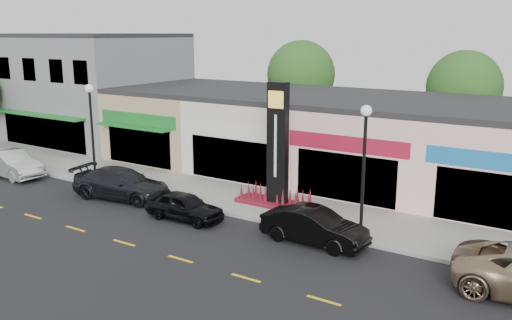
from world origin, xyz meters
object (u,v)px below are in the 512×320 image
object	(u,v)px
car_dark_sedan	(122,184)
car_black_sedan	(185,206)
lamp_east_near	(364,159)
car_white_van	(11,164)
car_black_conv	(314,226)
lamp_west_near	(92,123)
pylon_sign	(278,163)

from	to	relation	value
car_dark_sedan	car_black_sedan	xyz separation A→B (m)	(4.87, -0.78, -0.13)
lamp_east_near	car_dark_sedan	xyz separation A→B (m)	(-12.61, -1.19, -2.70)
car_white_van	car_black_conv	size ratio (longest dim) A/B	1.07
lamp_west_near	car_black_sedan	world-z (taller)	lamp_west_near
pylon_sign	car_dark_sedan	xyz separation A→B (m)	(-7.61, -2.89, -1.50)
lamp_west_near	car_black_conv	distance (m)	14.86
pylon_sign	car_white_van	world-z (taller)	pylon_sign
lamp_east_near	pylon_sign	size ratio (longest dim) A/B	0.91
pylon_sign	car_black_conv	distance (m)	4.91
lamp_west_near	lamp_east_near	distance (m)	16.00
lamp_west_near	pylon_sign	distance (m)	11.19
pylon_sign	car_white_van	bearing A→B (deg)	-168.28
pylon_sign	car_dark_sedan	size ratio (longest dim) A/B	1.12
car_dark_sedan	lamp_west_near	bearing A→B (deg)	61.98
car_dark_sedan	car_black_sedan	world-z (taller)	car_dark_sedan
lamp_west_near	car_dark_sedan	world-z (taller)	lamp_west_near
lamp_east_near	car_black_sedan	bearing A→B (deg)	-165.68
lamp_west_near	car_white_van	distance (m)	6.19
pylon_sign	car_dark_sedan	distance (m)	8.27
lamp_east_near	pylon_sign	world-z (taller)	pylon_sign
lamp_west_near	car_dark_sedan	bearing A→B (deg)	-19.37
car_white_van	car_black_sedan	size ratio (longest dim) A/B	1.25
pylon_sign	car_black_conv	world-z (taller)	pylon_sign
car_black_sedan	lamp_west_near	bearing A→B (deg)	74.91
pylon_sign	car_black_sedan	bearing A→B (deg)	-126.73
car_dark_sedan	car_black_conv	world-z (taller)	car_dark_sedan
car_black_conv	lamp_east_near	bearing A→B (deg)	-45.69
car_black_sedan	car_black_conv	size ratio (longest dim) A/B	0.86
lamp_west_near	car_white_van	bearing A→B (deg)	-162.37
car_dark_sedan	car_white_van	bearing A→B (deg)	84.61
car_white_van	car_black_conv	distance (m)	19.85
pylon_sign	car_white_van	size ratio (longest dim) A/B	1.27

